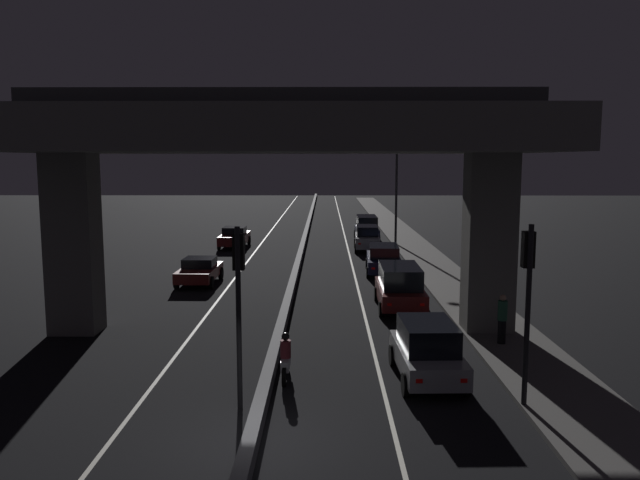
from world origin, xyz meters
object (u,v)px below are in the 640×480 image
object	(u,v)px
car_dark_red_lead_oncoming	(199,270)
pedestrian_on_sidewalk	(502,319)
traffic_light_right_of_median	(528,284)
car_dark_red_second	(400,286)
car_silver_lead	(427,350)
car_dark_blue_fifth	(367,227)
car_dark_red_second_oncoming	(234,237)
motorcycle_white_filtering_near	(286,359)
car_dark_blue_third	(384,259)
traffic_light_left_of_median	(239,285)
street_lamp	(392,178)
car_silver_fourth	(367,238)

from	to	relation	value
car_dark_red_lead_oncoming	pedestrian_on_sidewalk	xyz separation A→B (m)	(12.85, -11.17, 0.32)
traffic_light_right_of_median	car_dark_red_second	world-z (taller)	traffic_light_right_of_median
car_silver_lead	traffic_light_right_of_median	bearing A→B (deg)	-135.73
car_dark_blue_fifth	car_silver_lead	bearing A→B (deg)	179.10
car_dark_red_second_oncoming	motorcycle_white_filtering_near	bearing A→B (deg)	11.90
car_dark_red_second	car_dark_red_second_oncoming	world-z (taller)	car_dark_red_second
car_silver_lead	car_dark_red_lead_oncoming	world-z (taller)	car_silver_lead
car_dark_blue_third	pedestrian_on_sidewalk	distance (m)	14.66
car_dark_blue_third	car_dark_red_lead_oncoming	world-z (taller)	car_dark_blue_third
traffic_light_right_of_median	traffic_light_left_of_median	bearing A→B (deg)	179.99
motorcycle_white_filtering_near	street_lamp	bearing A→B (deg)	-11.21
car_silver_fourth	pedestrian_on_sidewalk	distance (m)	23.58
traffic_light_right_of_median	car_dark_red_second	distance (m)	11.54
car_dark_red_second	street_lamp	bearing A→B (deg)	-4.24
pedestrian_on_sidewalk	car_dark_red_lead_oncoming	bearing A→B (deg)	138.99
car_dark_red_lead_oncoming	car_silver_fourth	bearing A→B (deg)	142.61
traffic_light_right_of_median	pedestrian_on_sidewalk	xyz separation A→B (m)	(0.94, 5.37, -2.33)
motorcycle_white_filtering_near	car_silver_lead	bearing A→B (deg)	-89.37
car_dark_red_second	car_dark_red_lead_oncoming	world-z (taller)	car_dark_red_second
car_dark_blue_fifth	traffic_light_right_of_median	bearing A→B (deg)	-177.24
car_silver_lead	car_dark_red_second_oncoming	xyz separation A→B (m)	(-9.85, 28.22, -0.13)
car_dark_red_lead_oncoming	motorcycle_white_filtering_near	bearing A→B (deg)	21.87
car_dark_red_second	car_dark_blue_third	world-z (taller)	car_dark_red_second
car_silver_lead	car_silver_fourth	distance (m)	26.61
car_dark_red_second_oncoming	motorcycle_white_filtering_near	world-z (taller)	car_dark_red_second_oncoming
traffic_light_right_of_median	car_dark_blue_third	xyz separation A→B (m)	(-1.87, 19.75, -2.51)
traffic_light_right_of_median	car_dark_red_lead_oncoming	distance (m)	20.55
car_silver_fourth	car_dark_red_second_oncoming	xyz separation A→B (m)	(-9.82, 1.61, -0.16)
street_lamp	car_dark_red_second_oncoming	distance (m)	12.68
traffic_light_right_of_median	street_lamp	distance (m)	31.32
car_silver_lead	street_lamp	bearing A→B (deg)	-5.75
street_lamp	car_dark_red_second	xyz separation A→B (m)	(-1.75, -20.13, -4.17)
car_silver_lead	motorcycle_white_filtering_near	bearing A→B (deg)	87.94
car_dark_blue_third	car_silver_lead	bearing A→B (deg)	-178.21
street_lamp	car_dark_blue_third	distance (m)	12.41
traffic_light_right_of_median	car_dark_blue_third	world-z (taller)	traffic_light_right_of_median
car_dark_red_second	pedestrian_on_sidewalk	xyz separation A→B (m)	(2.89, -5.77, 0.03)
car_dark_red_lead_oncoming	pedestrian_on_sidewalk	distance (m)	17.03
traffic_light_right_of_median	street_lamp	bearing A→B (deg)	90.37
car_dark_blue_fifth	pedestrian_on_sidewalk	size ratio (longest dim) A/B	2.75
traffic_light_left_of_median	car_dark_blue_third	distance (m)	20.69
traffic_light_left_of_median	motorcycle_white_filtering_near	distance (m)	3.60
pedestrian_on_sidewalk	car_silver_fourth	bearing A→B (deg)	97.73
pedestrian_on_sidewalk	car_dark_red_second_oncoming	bearing A→B (deg)	117.49
traffic_light_right_of_median	motorcycle_white_filtering_near	bearing A→B (deg)	161.63
car_dark_red_second	pedestrian_on_sidewalk	world-z (taller)	car_dark_red_second
car_dark_red_lead_oncoming	car_dark_blue_fifth	bearing A→B (deg)	152.16
car_silver_fourth	car_dark_blue_fifth	bearing A→B (deg)	-1.67
traffic_light_left_of_median	car_silver_lead	bearing A→B (deg)	21.79
car_silver_lead	car_silver_fourth	size ratio (longest dim) A/B	0.95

